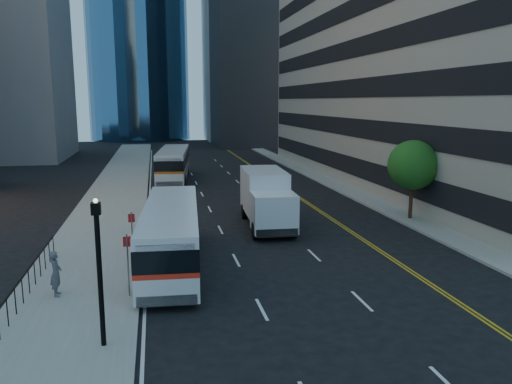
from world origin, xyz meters
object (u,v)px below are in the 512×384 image
Objects in this scene: lamp_post at (99,266)px; pedestrian at (56,273)px; bus_front at (171,233)px; box_truck at (266,198)px; street_tree at (413,165)px; bus_rear at (174,163)px.

lamp_post is 2.51× the size of pedestrian.
box_truck is (6.01, 6.42, 0.24)m from bus_front.
pedestrian is at bearing -140.89° from bus_front.
street_tree reaches higher than lamp_post.
bus_front is (-15.60, -6.18, -2.07)m from street_tree.
bus_front is (2.40, 7.82, -1.15)m from lamp_post.
bus_front is 5.64m from pedestrian.
pedestrian is (-4.59, -3.24, -0.51)m from bus_front.
street_tree is 0.43× the size of bus_rear.
pedestrian is (-5.70, -29.86, -0.60)m from bus_rear.
bus_rear is 20.79m from box_truck.
pedestrian is at bearing -94.65° from bus_rear.
lamp_post is at bearing -89.66° from bus_rear.
bus_rear is at bearing 125.33° from street_tree.
bus_front is 1.55× the size of box_truck.
pedestrian is (-2.19, 4.58, -1.67)m from lamp_post.
box_truck is (4.90, -20.20, 0.15)m from bus_rear.
lamp_post reaches higher than bus_rear.
street_tree is 22.82m from lamp_post.
pedestrian is at bearing -134.46° from box_truck.
lamp_post is 5.34m from pedestrian.
lamp_post is 0.63× the size of box_truck.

